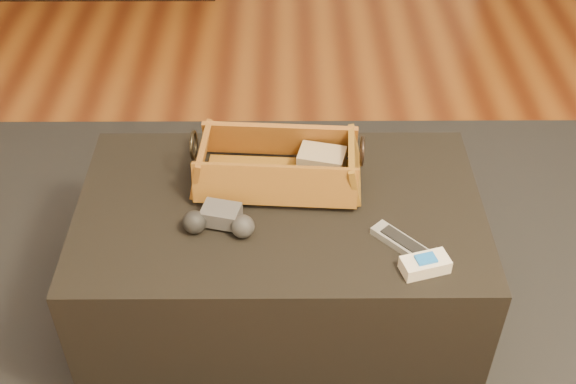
{
  "coord_description": "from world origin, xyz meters",
  "views": [
    {
      "loc": [
        -0.18,
        -1.02,
        1.62
      ],
      "look_at": [
        -0.17,
        0.28,
        0.49
      ],
      "focal_mm": 45.0,
      "sensor_mm": 36.0,
      "label": 1
    }
  ],
  "objects_px": {
    "ottoman": "(280,264)",
    "wicker_basket": "(278,167)",
    "tv_remote": "(269,178)",
    "cream_gadget": "(425,265)",
    "silver_remote": "(408,247)",
    "game_controller": "(220,220)"
  },
  "relations": [
    {
      "from": "silver_remote",
      "to": "cream_gadget",
      "type": "bearing_deg",
      "value": -65.3
    },
    {
      "from": "ottoman",
      "to": "tv_remote",
      "type": "height_order",
      "value": "tv_remote"
    },
    {
      "from": "tv_remote",
      "to": "wicker_basket",
      "type": "height_order",
      "value": "wicker_basket"
    },
    {
      "from": "silver_remote",
      "to": "tv_remote",
      "type": "bearing_deg",
      "value": 144.53
    },
    {
      "from": "cream_gadget",
      "to": "ottoman",
      "type": "bearing_deg",
      "value": 145.95
    },
    {
      "from": "tv_remote",
      "to": "cream_gadget",
      "type": "bearing_deg",
      "value": -42.03
    },
    {
      "from": "ottoman",
      "to": "wicker_basket",
      "type": "height_order",
      "value": "wicker_basket"
    },
    {
      "from": "tv_remote",
      "to": "silver_remote",
      "type": "relative_size",
      "value": 1.31
    },
    {
      "from": "game_controller",
      "to": "silver_remote",
      "type": "xyz_separation_m",
      "value": [
        0.43,
        -0.07,
        -0.02
      ]
    },
    {
      "from": "silver_remote",
      "to": "cream_gadget",
      "type": "xyz_separation_m",
      "value": [
        0.03,
        -0.06,
        0.01
      ]
    },
    {
      "from": "wicker_basket",
      "to": "cream_gadget",
      "type": "relative_size",
      "value": 3.7
    },
    {
      "from": "wicker_basket",
      "to": "silver_remote",
      "type": "relative_size",
      "value": 2.58
    },
    {
      "from": "tv_remote",
      "to": "game_controller",
      "type": "relative_size",
      "value": 1.25
    },
    {
      "from": "silver_remote",
      "to": "ottoman",
      "type": "bearing_deg",
      "value": 152.18
    },
    {
      "from": "ottoman",
      "to": "wicker_basket",
      "type": "relative_size",
      "value": 2.32
    },
    {
      "from": "tv_remote",
      "to": "silver_remote",
      "type": "distance_m",
      "value": 0.39
    },
    {
      "from": "ottoman",
      "to": "silver_remote",
      "type": "height_order",
      "value": "silver_remote"
    },
    {
      "from": "tv_remote",
      "to": "ottoman",
      "type": "bearing_deg",
      "value": -71.77
    },
    {
      "from": "tv_remote",
      "to": "wicker_basket",
      "type": "bearing_deg",
      "value": 30.87
    },
    {
      "from": "game_controller",
      "to": "tv_remote",
      "type": "bearing_deg",
      "value": 54.37
    },
    {
      "from": "ottoman",
      "to": "cream_gadget",
      "type": "xyz_separation_m",
      "value": [
        0.32,
        -0.22,
        0.23
      ]
    },
    {
      "from": "tv_remote",
      "to": "cream_gadget",
      "type": "xyz_separation_m",
      "value": [
        0.35,
        -0.29,
        -0.01
      ]
    }
  ]
}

